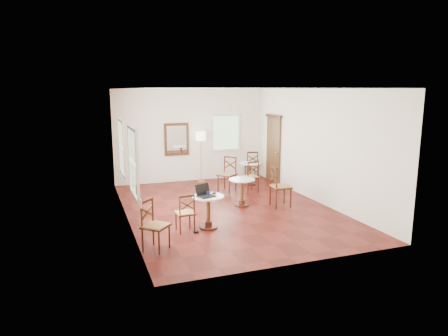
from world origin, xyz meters
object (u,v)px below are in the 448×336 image
object	(u,v)px
cafe_table_near	(208,208)
power_adapter	(196,232)
cafe_table_back	(250,171)
navy_mug	(208,194)
laptop	(205,193)
water_glass	(206,192)
chair_mid_b	(280,186)
mouse	(214,193)
cafe_table_mid	(242,189)
chair_near_a	(185,213)
chair_back_b	(227,174)
floor_lamp	(201,139)
chair_mid_a	(250,177)
chair_back_a	(252,164)
chair_near_b	(155,225)

from	to	relation	value
cafe_table_near	power_adapter	bearing A→B (deg)	-148.77
cafe_table_back	power_adapter	size ratio (longest dim) A/B	6.48
navy_mug	laptop	bearing A→B (deg)	-177.26
laptop	water_glass	size ratio (longest dim) A/B	4.01
chair_mid_b	mouse	bearing A→B (deg)	117.12
cafe_table_mid	chair_near_a	distance (m)	2.33
chair_mid_b	laptop	size ratio (longest dim) A/B	2.40
chair_back_b	floor_lamp	bearing A→B (deg)	156.04
floor_lamp	chair_mid_a	bearing A→B (deg)	-62.26
chair_back_a	laptop	world-z (taller)	laptop
chair_mid_b	laptop	distance (m)	2.53
navy_mug	cafe_table_back	bearing A→B (deg)	54.43
cafe_table_mid	cafe_table_back	bearing A→B (deg)	61.64
cafe_table_near	chair_mid_b	world-z (taller)	chair_mid_b
cafe_table_near	chair_back_b	xyz separation A→B (m)	(1.54, 2.98, 0.06)
chair_near_b	chair_mid_a	size ratio (longest dim) A/B	1.00
cafe_table_back	chair_near_b	xyz separation A→B (m)	(-3.80, -4.27, 0.04)
chair_back_a	chair_mid_b	bearing A→B (deg)	88.73
chair_near_b	floor_lamp	bearing A→B (deg)	18.01
cafe_table_back	navy_mug	bearing A→B (deg)	-125.57
cafe_table_back	power_adapter	world-z (taller)	cafe_table_back
cafe_table_mid	chair_near_a	xyz separation A→B (m)	(-1.87, -1.40, -0.03)
chair_back_b	chair_mid_b	bearing A→B (deg)	-20.97
chair_near_a	chair_back_a	world-z (taller)	chair_back_a
cafe_table_near	chair_mid_a	size ratio (longest dim) A/B	0.76
floor_lamp	navy_mug	distance (m)	4.56
chair_near_a	water_glass	bearing A→B (deg)	-165.68
chair_near_b	chair_back_a	world-z (taller)	chair_near_b
chair_near_b	navy_mug	xyz separation A→B (m)	(1.31, 0.80, 0.30)
cafe_table_near	chair_near_a	distance (m)	0.53
floor_lamp	power_adapter	world-z (taller)	floor_lamp
cafe_table_mid	floor_lamp	distance (m)	3.17
navy_mug	power_adapter	world-z (taller)	navy_mug
floor_lamp	cafe_table_back	bearing A→B (deg)	-33.54
laptop	chair_near_a	bearing A→B (deg)	163.60
cafe_table_mid	cafe_table_near	bearing A→B (deg)	-134.74
chair_mid_a	floor_lamp	distance (m)	2.26
chair_back_a	mouse	bearing A→B (deg)	67.60
mouse	chair_back_b	bearing A→B (deg)	65.27
chair_near_b	chair_mid_a	bearing A→B (deg)	-2.27
chair_near_a	water_glass	xyz separation A→B (m)	(0.52, 0.16, 0.37)
floor_lamp	power_adapter	xyz separation A→B (m)	(-1.47, -4.58, -1.38)
chair_back_b	water_glass	xyz separation A→B (m)	(-1.55, -2.86, 0.27)
chair_mid_b	chair_back_a	xyz separation A→B (m)	(0.71, 3.42, -0.07)
chair_near_a	chair_near_b	distance (m)	1.09
chair_mid_b	water_glass	size ratio (longest dim) A/B	9.62
cafe_table_back	mouse	distance (m)	4.10
cafe_table_back	chair_near_b	bearing A→B (deg)	-131.65
cafe_table_back	chair_mid_a	bearing A→B (deg)	-112.73
cafe_table_back	chair_mid_a	size ratio (longest dim) A/B	0.73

